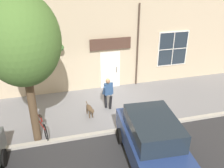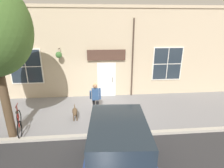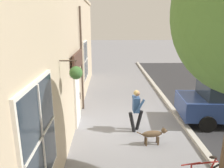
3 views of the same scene
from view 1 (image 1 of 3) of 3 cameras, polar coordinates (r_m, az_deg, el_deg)
The scene contains 7 objects.
ground_plane at distance 12.32m, azimuth 0.01°, elevation -5.25°, with size 90.00×90.00×0.00m, color gray.
storefront_facade at distance 13.34m, azimuth -2.55°, elevation 9.54°, with size 0.95×18.00×5.22m.
pedestrian_walking at distance 11.76m, azimuth -0.94°, elevation -1.64°, with size 0.57×0.55×1.58m.
dog_on_leash at distance 11.48m, azimuth -5.06°, elevation -5.75°, with size 1.08×0.32×0.58m.
street_tree_by_curb at distance 8.90m, azimuth -19.58°, elevation 8.84°, with size 2.90×2.61×5.70m.
leaning_bicycle at distance 10.80m, azimuth -16.07°, elevation -9.05°, with size 1.66×0.59×1.01m.
parked_car_mid_block at distance 8.85m, azimuth 9.50°, elevation -13.07°, with size 4.40×2.15×1.75m.
Camera 1 is at (10.16, -2.66, 6.44)m, focal length 40.00 mm.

